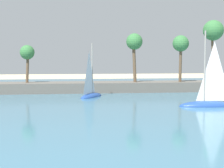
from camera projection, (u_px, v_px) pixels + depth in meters
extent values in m
cube|color=teal|center=(68.00, 95.00, 56.40)|extent=(220.00, 89.17, 0.06)
cube|color=#605B54|center=(68.00, 87.00, 60.87)|extent=(115.84, 6.00, 1.80)
cylinder|color=brown|center=(134.00, 62.00, 61.21)|extent=(0.87, 0.56, 7.21)
sphere|color=#38753D|center=(134.00, 42.00, 60.94)|extent=(2.89, 2.89, 2.89)
cylinder|color=brown|center=(27.00, 68.00, 59.64)|extent=(0.70, 0.56, 5.29)
sphere|color=#38753D|center=(27.00, 52.00, 59.44)|extent=(2.51, 2.51, 2.51)
cylinder|color=brown|center=(213.00, 56.00, 63.89)|extent=(0.71, 0.96, 9.39)
sphere|color=#38753D|center=(213.00, 30.00, 63.54)|extent=(3.78, 3.78, 3.78)
cylinder|color=brown|center=(180.00, 63.00, 61.60)|extent=(0.52, 0.76, 6.89)
sphere|color=#38753D|center=(181.00, 43.00, 61.35)|extent=(2.89, 2.89, 2.89)
ellipsoid|color=#234793|center=(207.00, 106.00, 42.86)|extent=(7.09, 2.70, 1.39)
cylinder|color=gray|center=(205.00, 66.00, 42.48)|extent=(0.21, 0.21, 8.66)
pyramid|color=white|center=(214.00, 71.00, 42.57)|extent=(3.12, 0.49, 7.36)
ellipsoid|color=#234793|center=(91.00, 97.00, 53.39)|extent=(4.69, 6.25, 1.23)
cylinder|color=gray|center=(92.00, 68.00, 53.34)|extent=(0.18, 0.18, 7.69)
pyramid|color=silver|center=(89.00, 72.00, 52.42)|extent=(1.55, 2.49, 6.54)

